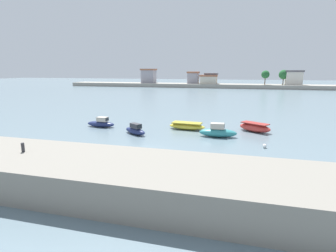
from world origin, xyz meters
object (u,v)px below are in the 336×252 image
object	(u,v)px
mooring_bollard	(23,147)
moored_boat_1	(135,130)
moored_boat_3	(218,132)
mooring_buoy_1	(265,146)
moored_boat_4	(255,127)
moored_boat_0	(101,123)
moored_boat_2	(187,126)

from	to	relation	value
mooring_bollard	moored_boat_1	bearing A→B (deg)	80.84
moored_boat_3	mooring_buoy_1	size ratio (longest dim) A/B	10.96
moored_boat_3	mooring_buoy_1	distance (m)	6.02
mooring_bollard	moored_boat_4	xyz separation A→B (m)	(16.76, 20.16, -1.93)
mooring_buoy_1	mooring_bollard	bearing A→B (deg)	-143.39
moored_boat_0	mooring_buoy_1	distance (m)	21.69
moored_boat_0	moored_boat_4	size ratio (longest dim) A/B	0.94
moored_boat_4	mooring_buoy_1	distance (m)	7.31
moored_boat_3	moored_boat_4	bearing A→B (deg)	39.31
moored_boat_4	mooring_bollard	bearing A→B (deg)	-97.58
moored_boat_2	moored_boat_4	bearing A→B (deg)	10.60
moored_boat_0	mooring_buoy_1	world-z (taller)	moored_boat_0
moored_boat_1	moored_boat_2	world-z (taller)	moored_boat_1
moored_boat_0	moored_boat_1	distance (m)	6.80
moored_boat_0	moored_boat_2	bearing A→B (deg)	9.82
moored_boat_3	moored_boat_4	size ratio (longest dim) A/B	1.00
mooring_bollard	mooring_buoy_1	world-z (taller)	mooring_bollard
mooring_bollard	moored_boat_0	distance (m)	18.27
moored_boat_3	mooring_buoy_1	world-z (taller)	moored_boat_3
moored_boat_4	moored_boat_3	bearing A→B (deg)	-106.23
moored_boat_4	mooring_buoy_1	size ratio (longest dim) A/B	10.95
moored_boat_2	moored_boat_4	distance (m)	8.72
moored_boat_1	mooring_buoy_1	bearing A→B (deg)	24.34
moored_boat_0	moored_boat_1	world-z (taller)	moored_boat_0
mooring_bollard	moored_boat_2	distance (m)	21.02
mooring_bollard	moored_boat_4	size ratio (longest dim) A/B	0.15
moored_boat_1	moored_boat_4	world-z (taller)	moored_boat_1
mooring_bollard	moored_boat_3	distance (m)	20.52
moored_boat_4	moored_boat_2	bearing A→B (deg)	-142.15
moored_boat_2	mooring_bollard	bearing A→B (deg)	-107.82
moored_boat_0	moored_boat_1	size ratio (longest dim) A/B	1.14
mooring_bollard	moored_boat_3	bearing A→B (deg)	52.73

